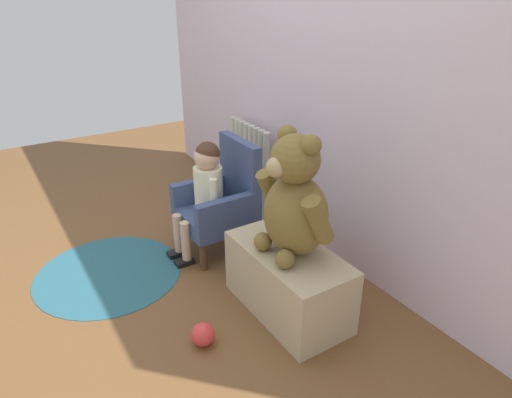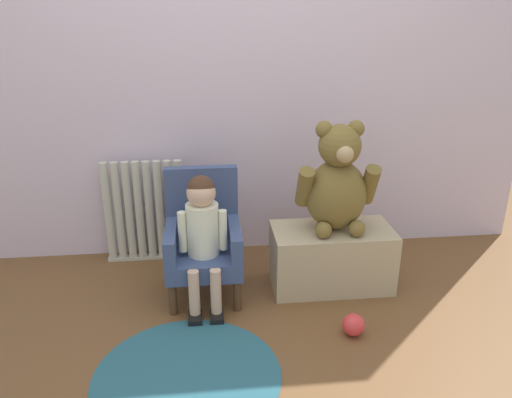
# 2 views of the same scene
# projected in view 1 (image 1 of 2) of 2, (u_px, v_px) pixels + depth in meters

# --- Properties ---
(ground_plane) EXTENTS (6.00, 6.00, 0.00)m
(ground_plane) POSITION_uv_depth(u_px,v_px,m) (149.00, 291.00, 2.49)
(ground_plane) COLOR brown
(back_wall) EXTENTS (3.80, 0.05, 2.40)m
(back_wall) POSITION_uv_depth(u_px,v_px,m) (320.00, 47.00, 2.50)
(back_wall) COLOR silver
(back_wall) RESTS_ON ground_plane
(radiator) EXTENTS (0.50, 0.05, 0.64)m
(radiator) POSITION_uv_depth(u_px,v_px,m) (249.00, 169.00, 3.24)
(radiator) COLOR beige
(radiator) RESTS_ON ground_plane
(child_armchair) EXTENTS (0.40, 0.41, 0.69)m
(child_armchair) POSITION_uv_depth(u_px,v_px,m) (223.00, 201.00, 2.77)
(child_armchair) COLOR #3A4B75
(child_armchair) RESTS_ON ground_plane
(child_figure) EXTENTS (0.25, 0.35, 0.71)m
(child_figure) POSITION_uv_depth(u_px,v_px,m) (205.00, 184.00, 2.66)
(child_figure) COLOR silver
(child_figure) RESTS_ON ground_plane
(low_bench) EXTENTS (0.67, 0.34, 0.35)m
(low_bench) POSITION_uv_depth(u_px,v_px,m) (288.00, 281.00, 2.28)
(low_bench) COLOR tan
(low_bench) RESTS_ON ground_plane
(large_teddy_bear) EXTENTS (0.44, 0.31, 0.61)m
(large_teddy_bear) POSITION_uv_depth(u_px,v_px,m) (295.00, 202.00, 2.08)
(large_teddy_bear) COLOR brown
(large_teddy_bear) RESTS_ON low_bench
(floor_rug) EXTENTS (0.83, 0.83, 0.01)m
(floor_rug) POSITION_uv_depth(u_px,v_px,m) (109.00, 273.00, 2.63)
(floor_rug) COLOR #285C6B
(floor_rug) RESTS_ON ground_plane
(toy_ball) EXTENTS (0.11, 0.11, 0.11)m
(toy_ball) POSITION_uv_depth(u_px,v_px,m) (203.00, 334.00, 2.10)
(toy_ball) COLOR #E23A3B
(toy_ball) RESTS_ON ground_plane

